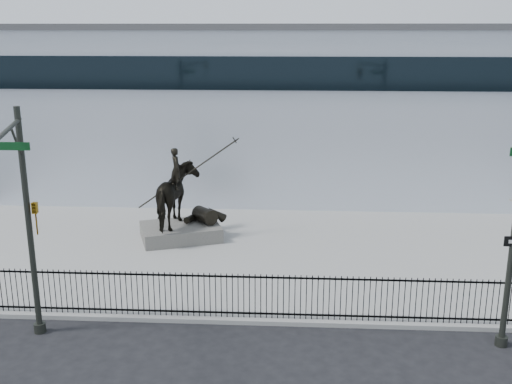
{
  "coord_description": "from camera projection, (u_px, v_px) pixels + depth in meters",
  "views": [
    {
      "loc": [
        0.66,
        -16.12,
        9.12
      ],
      "look_at": [
        -0.63,
        6.0,
        3.02
      ],
      "focal_mm": 42.0,
      "sensor_mm": 36.0,
      "label": 1
    }
  ],
  "objects": [
    {
      "name": "picket_fence",
      "position": [
        267.0,
        296.0,
        18.94
      ],
      "size": [
        22.1,
        0.1,
        1.5
      ],
      "color": "black",
      "rests_on": "plaza"
    },
    {
      "name": "building",
      "position": [
        280.0,
        107.0,
        36.03
      ],
      "size": [
        44.0,
        14.0,
        9.0
      ],
      "primitive_type": "cube",
      "color": "silver",
      "rests_on": "ground"
    },
    {
      "name": "equestrian_statue",
      "position": [
        181.0,
        196.0,
        25.83
      ],
      "size": [
        4.04,
        3.24,
        3.62
      ],
      "rotation": [
        0.0,
        0.0,
        0.34
      ],
      "color": "black",
      "rests_on": "statue_plinth"
    },
    {
      "name": "statue_plinth",
      "position": [
        181.0,
        232.0,
        26.25
      ],
      "size": [
        3.91,
        3.27,
        0.62
      ],
      "primitive_type": "cube",
      "rotation": [
        0.0,
        0.0,
        0.34
      ],
      "color": "#504E49",
      "rests_on": "plaza"
    },
    {
      "name": "ground",
      "position": [
        265.0,
        342.0,
        17.97
      ],
      "size": [
        120.0,
        120.0,
        0.0
      ],
      "primitive_type": "plane",
      "color": "black",
      "rests_on": "ground"
    },
    {
      "name": "traffic_signal_left",
      "position": [
        23.0,
        217.0,
        16.68
      ],
      "size": [
        1.52,
        4.84,
        7.0
      ],
      "color": "#272A25",
      "rests_on": "ground"
    },
    {
      "name": "plaza",
      "position": [
        273.0,
        254.0,
        24.69
      ],
      "size": [
        30.0,
        12.0,
        0.15
      ],
      "primitive_type": "cube",
      "color": "gray",
      "rests_on": "ground"
    }
  ]
}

